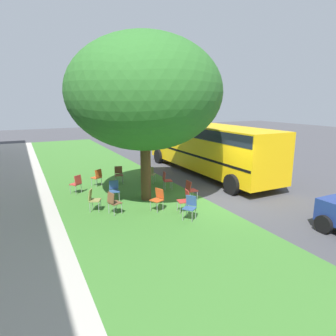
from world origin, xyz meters
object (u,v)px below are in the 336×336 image
(chair_7, at_px, (77,183))
(chair_9, at_px, (190,189))
(chair_1, at_px, (166,179))
(chair_4, at_px, (97,176))
(chair_8, at_px, (119,173))
(street_tree, at_px, (144,93))
(chair_11, at_px, (185,199))
(school_bus, at_px, (207,144))
(chair_5, at_px, (150,173))
(chair_0, at_px, (158,198))
(chair_3, at_px, (114,189))
(chair_10, at_px, (190,206))
(chair_6, at_px, (113,201))
(chair_2, at_px, (93,198))

(chair_7, distance_m, chair_9, 5.33)
(chair_1, height_order, chair_4, same)
(chair_7, xyz_separation_m, chair_8, (0.88, -2.31, 0.00))
(chair_7, relative_size, chair_8, 1.00)
(chair_1, bearing_deg, street_tree, 122.95)
(chair_11, bearing_deg, chair_4, 23.10)
(chair_1, distance_m, school_bus, 4.28)
(chair_5, relative_size, chair_11, 1.00)
(chair_0, height_order, chair_11, same)
(chair_3, bearing_deg, chair_1, -80.13)
(chair_8, relative_size, chair_10, 1.00)
(chair_3, relative_size, school_bus, 0.08)
(street_tree, bearing_deg, chair_10, -168.65)
(chair_8, bearing_deg, chair_7, 110.93)
(chair_9, bearing_deg, chair_5, 6.85)
(chair_1, xyz_separation_m, chair_4, (2.07, 2.86, 0.00))
(street_tree, bearing_deg, chair_1, -57.05)
(chair_4, bearing_deg, chair_6, 174.62)
(chair_8, xyz_separation_m, chair_9, (-4.13, -1.91, 0.00))
(chair_0, height_order, chair_9, same)
(chair_0, xyz_separation_m, chair_9, (0.47, -1.77, 0.00))
(chair_10, bearing_deg, chair_7, 31.67)
(street_tree, relative_size, chair_2, 7.83)
(chair_0, xyz_separation_m, chair_7, (3.72, 2.45, 0.00))
(chair_8, bearing_deg, street_tree, -175.55)
(chair_8, distance_m, chair_11, 5.30)
(chair_4, relative_size, school_bus, 0.08)
(chair_2, distance_m, chair_4, 3.53)
(chair_3, height_order, chair_11, same)
(chair_6, bearing_deg, chair_9, -88.58)
(chair_9, xyz_separation_m, chair_11, (-1.08, 0.90, 0.00))
(school_bus, bearing_deg, chair_6, 119.91)
(chair_0, xyz_separation_m, chair_10, (-1.34, -0.67, 0.00))
(chair_4, xyz_separation_m, chair_11, (-5.08, -2.17, 0.00))
(chair_11, distance_m, school_bus, 6.67)
(chair_5, xyz_separation_m, chair_6, (-3.49, 3.05, 0.00))
(chair_7, bearing_deg, chair_10, -148.33)
(chair_5, relative_size, chair_8, 1.00)
(chair_7, height_order, chair_10, same)
(chair_0, relative_size, chair_4, 1.00)
(chair_1, bearing_deg, chair_8, 37.66)
(chair_7, distance_m, chair_8, 2.48)
(chair_1, height_order, chair_3, same)
(chair_4, relative_size, chair_6, 1.00)
(chair_6, height_order, chair_9, same)
(chair_1, distance_m, chair_3, 2.79)
(chair_10, bearing_deg, chair_2, 50.52)
(chair_0, height_order, chair_10, same)
(chair_11, bearing_deg, chair_8, 10.94)
(chair_5, height_order, school_bus, school_bus)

